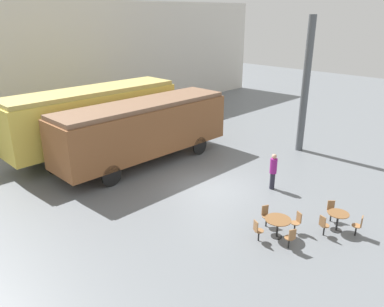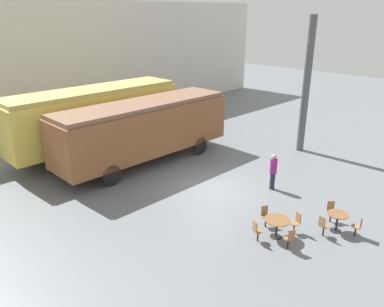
% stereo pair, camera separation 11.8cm
% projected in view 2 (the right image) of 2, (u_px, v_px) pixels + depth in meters
% --- Properties ---
extents(ground_plane, '(80.00, 80.00, 0.00)m').
position_uv_depth(ground_plane, '(210.00, 188.00, 18.42)').
color(ground_plane, slate).
extents(backdrop_wall, '(44.00, 0.15, 9.00)m').
position_uv_depth(backdrop_wall, '(56.00, 66.00, 26.94)').
color(backdrop_wall, silver).
rests_on(backdrop_wall, ground_plane).
extents(passenger_coach_vintage, '(10.48, 2.70, 3.98)m').
position_uv_depth(passenger_coach_vintage, '(94.00, 115.00, 22.09)').
color(passenger_coach_vintage, '#E0C64C').
rests_on(passenger_coach_vintage, ground_plane).
extents(passenger_coach_wooden, '(10.44, 2.75, 3.53)m').
position_uv_depth(passenger_coach_wooden, '(144.00, 127.00, 20.83)').
color(passenger_coach_wooden, brown).
rests_on(passenger_coach_wooden, ground_plane).
extents(cafe_table_near, '(0.99, 0.99, 0.77)m').
position_uv_depth(cafe_table_near, '(277.00, 223.00, 14.16)').
color(cafe_table_near, black).
rests_on(cafe_table_near, ground_plane).
extents(cafe_table_mid, '(0.81, 0.81, 0.77)m').
position_uv_depth(cafe_table_mid, '(338.00, 218.00, 14.56)').
color(cafe_table_mid, black).
rests_on(cafe_table_mid, ground_plane).
extents(cafe_chair_0, '(0.40, 0.38, 0.87)m').
position_uv_depth(cafe_chair_0, '(257.00, 230.00, 13.93)').
color(cafe_chair_0, black).
rests_on(cafe_chair_0, ground_plane).
extents(cafe_chair_1, '(0.38, 0.40, 0.87)m').
position_uv_depth(cafe_chair_1, '(290.00, 238.00, 13.43)').
color(cafe_chair_1, black).
rests_on(cafe_chair_1, ground_plane).
extents(cafe_chair_2, '(0.40, 0.38, 0.87)m').
position_uv_depth(cafe_chair_2, '(296.00, 221.00, 14.47)').
color(cafe_chair_2, black).
rests_on(cafe_chair_2, ground_plane).
extents(cafe_chair_3, '(0.38, 0.40, 0.87)m').
position_uv_depth(cafe_chair_3, '(265.00, 215.00, 14.96)').
color(cafe_chair_3, black).
rests_on(cafe_chair_3, ground_plane).
extents(cafe_chair_4, '(0.40, 0.40, 0.87)m').
position_uv_depth(cafe_chair_4, '(331.00, 210.00, 15.32)').
color(cafe_chair_4, black).
rests_on(cafe_chair_4, ground_plane).
extents(cafe_chair_5, '(0.39, 0.37, 0.87)m').
position_uv_depth(cafe_chair_5, '(323.00, 225.00, 14.25)').
color(cafe_chair_5, black).
rests_on(cafe_chair_5, ground_plane).
extents(cafe_chair_6, '(0.36, 0.38, 0.87)m').
position_uv_depth(cafe_chair_6, '(359.00, 225.00, 14.21)').
color(cafe_chair_6, black).
rests_on(cafe_chair_6, ground_plane).
extents(visitor_person, '(0.34, 0.34, 1.81)m').
position_uv_depth(visitor_person, '(273.00, 170.00, 17.96)').
color(visitor_person, '#262633').
rests_on(visitor_person, ground_plane).
extents(support_pillar, '(0.44, 0.44, 8.00)m').
position_uv_depth(support_pillar, '(306.00, 86.00, 22.09)').
color(support_pillar, '#4C5156').
rests_on(support_pillar, ground_plane).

